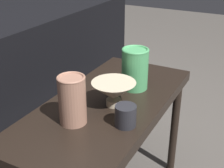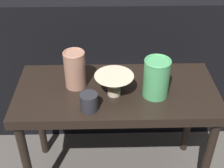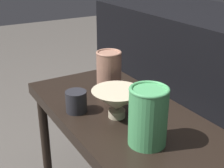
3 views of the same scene
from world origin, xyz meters
TOP-DOWN VIEW (x-y plane):
  - table at (0.00, 0.00)m, footprint 0.82×0.38m
  - couch_backdrop at (0.00, 0.53)m, footprint 1.45×0.50m
  - bowl at (-0.01, -0.03)m, footprint 0.15×0.15m
  - vase_textured_left at (-0.17, 0.03)m, footprint 0.09×0.09m
  - vase_colorful_right at (0.15, -0.04)m, footprint 0.10×0.10m
  - cup at (-0.11, -0.12)m, footprint 0.07×0.07m

SIDE VIEW (x-z plane):
  - couch_backdrop at x=0.00m, z-range 0.00..0.76m
  - table at x=0.00m, z-range 0.20..0.72m
  - cup at x=-0.11m, z-range 0.52..0.59m
  - bowl at x=-0.01m, z-range 0.53..0.62m
  - vase_textured_left at x=-0.17m, z-range 0.53..0.68m
  - vase_colorful_right at x=0.15m, z-range 0.53..0.69m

